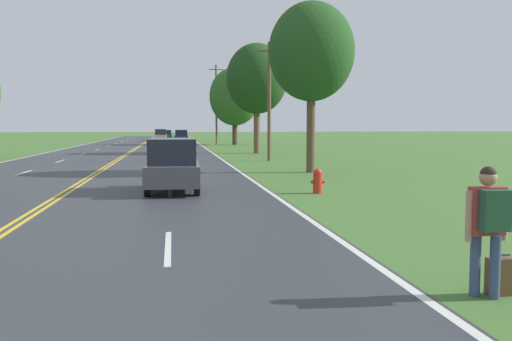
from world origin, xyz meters
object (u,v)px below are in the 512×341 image
Objects in this scene: tree_behind_sign at (235,97)px; car_champagne_suv_receding at (161,135)px; car_dark_green_van_distant at (166,134)px; hitchhiker_person at (489,218)px; suitcase at (500,276)px; car_dark_blue_suv_mid_far at (181,136)px; fire_hydrant at (318,181)px; car_dark_grey_van_mid_near at (173,164)px; tree_left_verge at (311,52)px; tree_right_cluster at (257,79)px.

tree_behind_sign reaches higher than car_champagne_suv_receding.
tree_behind_sign is 27.62m from car_dark_green_van_distant.
suitcase is (0.28, 0.11, -0.85)m from hitchhiker_person.
car_dark_blue_suv_mid_far is at bearing 2.66° from suitcase.
suitcase is 11.51m from fire_hydrant.
car_dark_blue_suv_mid_far is 1.09× the size of car_dark_green_van_distant.
car_dark_grey_van_mid_near reaches higher than car_champagne_suv_receding.
car_dark_green_van_distant is (-5.29, 85.74, -0.24)m from hitchhiker_person.
tree_behind_sign reaches higher than fire_hydrant.
tree_behind_sign is (0.70, 40.06, -0.11)m from tree_left_verge.
car_dark_grey_van_mid_near reaches higher than car_dark_blue_suv_mid_far.
car_dark_grey_van_mid_near reaches higher than hitchhiker_person.
tree_behind_sign is (3.37, 60.01, 4.81)m from hitchhiker_person.
fire_hydrant is at bearing 6.24° from car_champagne_suv_receding.
car_champagne_suv_receding is 8.84m from car_dark_green_van_distant.
fire_hydrant is at bearing 5.46° from car_dark_blue_suv_mid_far.
tree_behind_sign is 19.99m from car_champagne_suv_receding.
car_dark_grey_van_mid_near is 72.92m from car_dark_green_van_distant.
hitchhiker_person is at bearing 4.16° from car_dark_blue_suv_mid_far.
car_dark_grey_van_mid_near is at bearing 1.89° from car_champagne_suv_receding.
car_champagne_suv_receding is (-6.04, 76.94, -0.15)m from hitchhiker_person.
car_dark_grey_van_mid_near is at bearing -105.18° from tree_right_cluster.
tree_right_cluster reaches higher than car_dark_blue_suv_mid_far.
car_dark_green_van_distant is at bearing 3.58° from suitcase.
fire_hydrant is 28.13m from tree_right_cluster.
car_dark_green_van_distant is at bearing -171.15° from car_dark_blue_suv_mid_far.
tree_left_verge is 0.92× the size of tree_right_cluster.
hitchhiker_person is 3.14× the size of suitcase.
tree_left_verge is at bearing 8.98° from car_champagne_suv_receding.
tree_left_verge is at bearing 8.36° from car_dark_blue_suv_mid_far.
car_dark_grey_van_mid_near is at bearing 166.30° from fire_hydrant.
hitchhiker_person reaches higher than suitcase.
suitcase is 0.66× the size of fire_hydrant.
car_dark_green_van_distant is (-8.16, 46.70, -5.44)m from tree_right_cluster.
car_champagne_suv_receding is at bearing 103.22° from tree_right_cluster.
fire_hydrant is at bearing -3.92° from hitchhiker_person.
tree_left_verge is (2.67, 19.95, 4.91)m from hitchhiker_person.
tree_behind_sign is at bearing 88.99° from tree_left_verge.
car_champagne_suv_receding is 0.99× the size of car_dark_green_van_distant.
tree_left_verge reaches higher than car_dark_grey_van_mid_near.
hitchhiker_person is 11.65m from fire_hydrant.
car_dark_blue_suv_mid_far is at bearing 101.49° from tree_right_cluster.
car_dark_blue_suv_mid_far reaches higher than fire_hydrant.
fire_hydrant is at bearing -94.37° from tree_right_cluster.
car_dark_grey_van_mid_near is (-7.11, -26.21, -5.32)m from tree_right_cluster.
car_dark_grey_van_mid_near is 0.94× the size of car_dark_green_van_distant.
tree_behind_sign is at bearing 172.32° from car_dark_grey_van_mid_near.
tree_left_verge is at bearing -91.01° from tree_behind_sign.
tree_right_cluster is 1.98× the size of car_dark_blue_suv_mid_far.
suitcase is 0.06× the size of tree_right_cluster.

